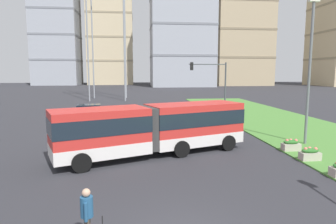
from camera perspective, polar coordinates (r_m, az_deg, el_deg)
The scene contains 12 objects.
articulated_bus at distance 17.90m, azimuth -2.75°, elevation -3.08°, with size 11.88×6.50×3.00m.
car_silver_hatch at distance 32.32m, azimuth -14.71°, elevation -0.06°, with size 4.56×2.38×1.58m.
pedestrian_crossing at distance 9.28m, azimuth -15.27°, elevation -18.21°, with size 0.36×0.58×1.74m.
flower_planter_2 at distance 18.67m, azimuth 25.57°, elevation -7.26°, with size 1.10×0.56×0.74m.
flower_planter_3 at distance 20.39m, azimuth 22.51°, elevation -5.86°, with size 1.10×0.56×0.74m.
traffic_light_far_right at distance 31.15m, azimuth 8.68°, elevation 6.00°, with size 3.95×0.28×5.94m.
streetlight_median at distance 22.20m, azimuth 25.52°, elevation 7.74°, with size 0.70×0.28×9.71m.
apartment_tower_west at distance 121.75m, azimuth -20.69°, elevation 15.35°, with size 16.10×14.72×44.10m.
apartment_tower_westcentre at distance 123.09m, azimuth -11.00°, elevation 17.47°, with size 17.05×16.79×51.96m.
apartment_tower_centre at distance 103.13m, azimuth 2.64°, elevation 15.75°, with size 20.66×16.65×38.59m.
apartment_tower_eastcentre at distance 115.89m, azimuth 13.74°, elevation 16.85°, with size 20.04×17.40×47.37m.
transmission_pylon at distance 55.76m, azimuth -11.70°, elevation 19.85°, with size 9.00×6.24×30.79m.
Camera 1 is at (-1.31, -8.08, 5.03)m, focal length 31.81 mm.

